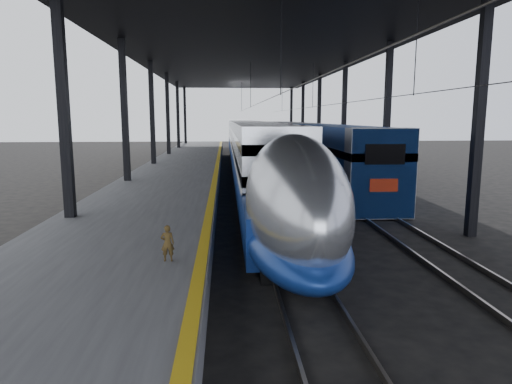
{
  "coord_description": "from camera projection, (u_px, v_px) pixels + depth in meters",
  "views": [
    {
      "loc": [
        -0.05,
        -11.96,
        4.62
      ],
      "look_at": [
        1.03,
        4.11,
        2.0
      ],
      "focal_mm": 32.0,
      "sensor_mm": 36.0,
      "label": 1
    }
  ],
  "objects": [
    {
      "name": "child",
      "position": [
        168.0,
        243.0,
        11.6
      ],
      "size": [
        0.35,
        0.23,
        0.94
      ],
      "primitive_type": "imported",
      "rotation": [
        0.0,
        0.0,
        3.15
      ],
      "color": "#4E3B1A",
      "rests_on": "platform"
    },
    {
      "name": "second_train",
      "position": [
        293.0,
        142.0,
        47.18
      ],
      "size": [
        3.03,
        56.05,
        4.18
      ],
      "color": "navy",
      "rests_on": "ground"
    },
    {
      "name": "platform",
      "position": [
        176.0,
        177.0,
        31.91
      ],
      "size": [
        6.0,
        80.0,
        1.0
      ],
      "primitive_type": "cube",
      "color": "#4C4C4F",
      "rests_on": "ground"
    },
    {
      "name": "yellow_strip",
      "position": [
        216.0,
        170.0,
        32.01
      ],
      "size": [
        0.3,
        80.0,
        0.01
      ],
      "primitive_type": "cube",
      "color": "gold",
      "rests_on": "platform"
    },
    {
      "name": "rails",
      "position": [
        290.0,
        182.0,
        32.5
      ],
      "size": [
        6.52,
        80.0,
        0.16
      ],
      "color": "slate",
      "rests_on": "ground"
    },
    {
      "name": "canopy",
      "position": [
        253.0,
        51.0,
        30.88
      ],
      "size": [
        18.0,
        75.0,
        9.47
      ],
      "color": "black",
      "rests_on": "ground"
    },
    {
      "name": "tgv_train",
      "position": [
        248.0,
        147.0,
        40.8
      ],
      "size": [
        3.01,
        65.2,
        4.31
      ],
      "color": "silver",
      "rests_on": "ground"
    },
    {
      "name": "ground",
      "position": [
        229.0,
        288.0,
        12.52
      ],
      "size": [
        160.0,
        160.0,
        0.0
      ],
      "primitive_type": "plane",
      "color": "black",
      "rests_on": "ground"
    }
  ]
}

